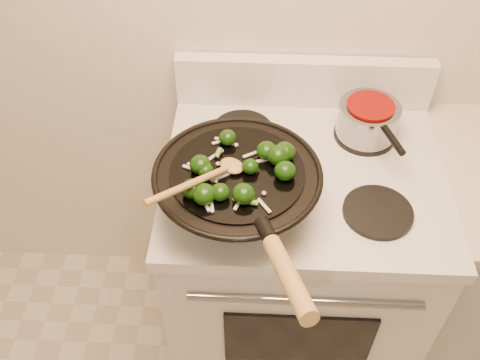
{
  "coord_description": "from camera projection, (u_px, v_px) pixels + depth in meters",
  "views": [
    {
      "loc": [
        -0.22,
        0.12,
        1.97
      ],
      "look_at": [
        -0.27,
        1.02,
        1.03
      ],
      "focal_mm": 40.0,
      "sensor_mm": 36.0,
      "label": 1
    }
  ],
  "objects": [
    {
      "name": "stirfry",
      "position": [
        244.0,
        169.0,
        1.26
      ],
      "size": [
        0.27,
        0.26,
        0.05
      ],
      "color": "black",
      "rests_on": "wok"
    },
    {
      "name": "saucepan",
      "position": [
        368.0,
        119.0,
        1.53
      ],
      "size": [
        0.17,
        0.28,
        0.1
      ],
      "color": "gray",
      "rests_on": "stove"
    },
    {
      "name": "wok",
      "position": [
        238.0,
        188.0,
        1.32
      ],
      "size": [
        0.42,
        0.67,
        0.26
      ],
      "color": "black",
      "rests_on": "stove"
    },
    {
      "name": "stove",
      "position": [
        293.0,
        263.0,
        1.81
      ],
      "size": [
        0.78,
        0.67,
        1.08
      ],
      "color": "white",
      "rests_on": "ground"
    },
    {
      "name": "wooden_spoon",
      "position": [
        209.0,
        176.0,
        1.23
      ],
      "size": [
        0.22,
        0.24,
        0.09
      ],
      "color": "#AE8144",
      "rests_on": "wok"
    }
  ]
}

